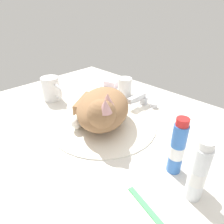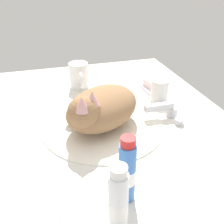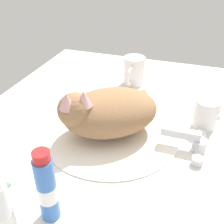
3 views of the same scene
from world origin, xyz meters
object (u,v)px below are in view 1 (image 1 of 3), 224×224
Objects in this scene: soap_bar at (111,83)px; mouthwash_bottle at (198,173)px; cat at (101,109)px; toothbrush at (155,217)px; faucet at (141,100)px; rinse_cup at (125,87)px; coffee_mug at (51,89)px; toothpaste_bottle at (177,148)px.

mouthwash_bottle is at bearing -28.88° from soap_bar.
toothbrush is at bearing -25.52° from cat.
rinse_cup is (-11.00, 2.24, 1.75)cm from faucet.
coffee_mug is at bearing -178.45° from cat.
coffee_mug is 1.47× the size of rinse_cup.
cat reaches higher than toothbrush.
coffee_mug is (-30.42, -0.82, -1.81)cm from cat.
coffee_mug is 65.62cm from mouthwash_bottle.
cat is at bearing -50.80° from soap_bar.
coffee_mug is 0.77× the size of toothpaste_bottle.
rinse_cup is 59.08cm from toothbrush.
soap_bar is 67.31cm from toothbrush.
toothbrush is at bearing -37.68° from soap_bar.
cat reaches higher than soap_bar.
faucet is at bearing -11.51° from rinse_cup.
coffee_mug is 31.60cm from rinse_cup.
rinse_cup is 1.30× the size of soap_bar.
rinse_cup is at bearing 137.65° from toothbrush.
coffee_mug reaches higher than soap_bar.
cat reaches higher than coffee_mug.
mouthwash_bottle reaches higher than toothbrush.
toothpaste_bottle reaches higher than mouthwash_bottle.
coffee_mug is at bearing -127.27° from rinse_cup.
soap_bar is (-20.96, 25.70, -4.17)cm from cat.
rinse_cup is at bearing 168.49° from faucet.
soap_bar is at bearing 171.85° from rinse_cup.
soap_bar is at bearing 170.05° from faucet.
cat is at bearing -89.24° from faucet.
rinse_cup is at bearing 52.73° from coffee_mug.
cat is 2.53× the size of coffee_mug.
rinse_cup is 54.99cm from mouthwash_bottle.
toothpaste_bottle is 8.05cm from mouthwash_bottle.
faucet is at bearing 90.76° from cat.
faucet is at bearing 140.67° from toothpaste_bottle.
faucet is 11.36cm from rinse_cup.
rinse_cup reaches higher than soap_bar.
faucet is 1.11× the size of coffee_mug.
rinse_cup reaches higher than faucet.
soap_bar is 0.40× the size of mouthwash_bottle.
cat is at bearing 171.59° from mouthwash_bottle.
cat is 36.32cm from toothbrush.
toothpaste_bottle is at bearing -0.32° from coffee_mug.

